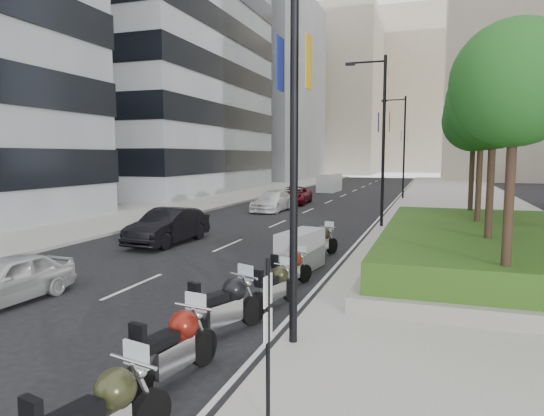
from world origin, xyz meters
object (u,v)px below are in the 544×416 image
at_px(motorcycle_3, 275,286).
at_px(motorcycle_4, 290,269).
at_px(motorcycle_1, 174,347).
at_px(motorcycle_6, 320,241).
at_px(parking_sign, 268,333).
at_px(lamp_post_0, 286,92).
at_px(car_d, 294,195).
at_px(motorcycle_2, 225,306).
at_px(car_b, 168,226).
at_px(lamp_post_1, 381,133).
at_px(lamp_post_2, 402,142).
at_px(motorcycle_5, 300,251).
at_px(car_c, 273,201).
at_px(delivery_van, 329,183).
at_px(car_a, 6,279).

bearing_deg(motorcycle_3, motorcycle_4, 21.15).
distance_m(motorcycle_1, motorcycle_6, 10.98).
bearing_deg(parking_sign, lamp_post_0, 102.33).
distance_m(parking_sign, car_d, 32.46).
bearing_deg(lamp_post_0, motorcycle_1, -122.64).
height_order(motorcycle_2, car_b, car_b).
xyz_separation_m(motorcycle_4, car_d, (-6.73, 23.86, 0.17)).
bearing_deg(lamp_post_1, motorcycle_3, -94.02).
xyz_separation_m(lamp_post_0, motorcycle_2, (-1.43, 0.25, -4.41)).
bearing_deg(lamp_post_2, car_d, -139.79).
distance_m(parking_sign, motorcycle_1, 2.34).
height_order(lamp_post_1, motorcycle_5, lamp_post_1).
bearing_deg(car_c, lamp_post_0, -68.08).
xyz_separation_m(lamp_post_0, car_b, (-8.31, 9.52, -4.29)).
xyz_separation_m(motorcycle_1, motorcycle_5, (-0.13, 8.58, 0.02)).
relative_size(motorcycle_3, car_b, 0.43).
relative_size(motorcycle_4, car_c, 0.38).
relative_size(motorcycle_3, motorcycle_6, 0.96).
distance_m(motorcycle_2, delivery_van, 42.70).
xyz_separation_m(motorcycle_3, car_a, (-6.78, -1.92, 0.09)).
bearing_deg(motorcycle_2, motorcycle_4, 19.75).
distance_m(lamp_post_0, lamp_post_1, 17.00).
xyz_separation_m(motorcycle_5, car_a, (-6.34, -5.98, -0.04)).
relative_size(lamp_post_2, car_b, 1.91).
height_order(motorcycle_2, car_d, car_d).
xyz_separation_m(lamp_post_0, parking_sign, (0.66, -3.00, -3.61)).
xyz_separation_m(parking_sign, car_c, (-8.60, 26.01, -0.76)).
height_order(parking_sign, motorcycle_3, parking_sign).
xyz_separation_m(motorcycle_3, motorcycle_5, (-0.44, 4.06, 0.12)).
distance_m(car_a, car_c, 22.50).
height_order(car_b, car_c, car_b).
bearing_deg(motorcycle_6, motorcycle_5, -159.69).
height_order(motorcycle_4, motorcycle_6, motorcycle_6).
bearing_deg(lamp_post_2, motorcycle_4, -92.26).
relative_size(lamp_post_0, motorcycle_1, 3.71).
relative_size(car_a, car_d, 0.74).
height_order(car_a, car_c, car_c).
xyz_separation_m(parking_sign, car_b, (-8.96, 12.52, -0.68)).
relative_size(motorcycle_2, car_a, 0.62).
distance_m(motorcycle_6, car_a, 10.60).
bearing_deg(car_a, motorcycle_1, -18.27).
height_order(parking_sign, car_d, parking_sign).
distance_m(lamp_post_0, car_b, 13.34).
distance_m(car_a, delivery_van, 41.92).
height_order(motorcycle_1, motorcycle_5, motorcycle_5).
distance_m(motorcycle_5, motorcycle_6, 2.40).
bearing_deg(lamp_post_1, car_d, 125.10).
bearing_deg(car_d, motorcycle_5, -77.45).
xyz_separation_m(motorcycle_2, motorcycle_3, (0.41, 2.18, -0.11)).
relative_size(lamp_post_0, car_a, 2.40).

